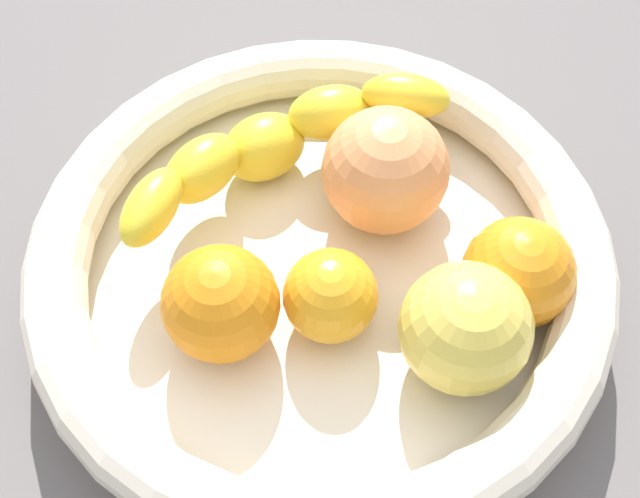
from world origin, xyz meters
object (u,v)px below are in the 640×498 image
Objects in this scene: banana_draped_left at (271,145)px; fruit_bowl at (320,268)px; orange_mid_left at (518,273)px; orange_mid_right at (221,304)px; orange_front at (330,296)px; apple_yellow at (465,328)px; peach_blush at (385,170)px.

fruit_bowl is at bearing 85.75° from banana_draped_left.
orange_mid_left is (-8.56, 14.39, -0.33)cm from banana_draped_left.
fruit_bowl is 6.99cm from orange_mid_right.
fruit_bowl is 1.50× the size of banana_draped_left.
orange_mid_right is at bearing -19.10° from orange_front.
orange_mid_left is (-9.93, 3.70, 0.49)cm from orange_front.
fruit_bowl is 5.24× the size of orange_mid_right.
apple_yellow is at bearing 20.56° from orange_mid_left.
orange_front is 0.74× the size of apple_yellow.
banana_draped_left is 4.24× the size of orange_front.
orange_mid_right is at bearing -19.94° from orange_mid_left.
peach_blush is at bearing 135.08° from banana_draped_left.
fruit_bowl is 9.81cm from apple_yellow.
orange_mid_right reaches higher than orange_mid_left.
orange_front is 0.85× the size of orange_mid_left.
orange_mid_right is 0.91× the size of apple_yellow.
peach_blush is (-6.53, -5.56, 1.15)cm from orange_front.
orange_front is at bearing 74.48° from fruit_bowl.
orange_mid_left is 16.66cm from orange_mid_right.
apple_yellow reaches higher than fruit_bowl.
apple_yellow is at bearing 83.43° from peach_blush.
orange_front is 6.09cm from orange_mid_right.
orange_mid_left is 0.97× the size of orange_mid_right.
banana_draped_left is 7.29cm from peach_blush.
apple_yellow is at bearing 118.31° from fruit_bowl.
orange_mid_left is at bearing 160.06° from orange_mid_right.
orange_mid_right reaches higher than orange_front.
fruit_bowl is at bearing -105.52° from orange_front.
peach_blush is (-5.74, -2.71, 2.93)cm from fruit_bowl.
banana_draped_left is 11.24cm from orange_mid_right.
orange_front is (1.37, 10.70, -0.82)cm from banana_draped_left.
orange_mid_right is at bearing 7.55° from fruit_bowl.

